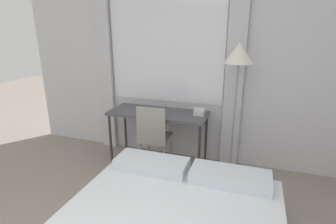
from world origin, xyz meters
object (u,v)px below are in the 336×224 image
object	(u,v)px
desk	(158,116)
standing_lamp	(238,65)
telephone	(200,112)
book	(151,110)
desk_chair	(154,134)

from	to	relation	value
desk	standing_lamp	distance (m)	1.29
telephone	book	world-z (taller)	telephone
desk	standing_lamp	xyz separation A→B (m)	(1.04, -0.05, 0.77)
desk_chair	standing_lamp	bearing A→B (deg)	7.79
desk	desk_chair	xyz separation A→B (m)	(0.03, -0.24, -0.17)
desk_chair	standing_lamp	distance (m)	1.39
telephone	desk	bearing A→B (deg)	-172.70
desk_chair	telephone	world-z (taller)	desk_chair
desk	telephone	size ratio (longest dim) A/B	8.78
desk_chair	telephone	distance (m)	0.69
desk_chair	desk	bearing A→B (deg)	93.86
standing_lamp	telephone	bearing A→B (deg)	165.23
desk	book	distance (m)	0.14
desk	telephone	xyz separation A→B (m)	(0.57, 0.07, 0.10)
desk	standing_lamp	world-z (taller)	standing_lamp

